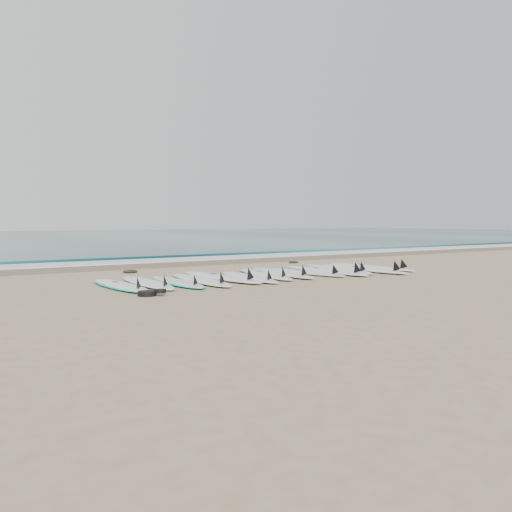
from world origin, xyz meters
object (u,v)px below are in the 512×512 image
surfboard_6 (265,274)px  leash_coil (150,293)px  surfboard_0 (120,285)px  surfboard_12 (372,267)px

surfboard_6 → leash_coil: size_ratio=5.87×
surfboard_0 → surfboard_12: surfboard_12 is taller
surfboard_0 → surfboard_6: 3.40m
surfboard_6 → surfboard_12: 3.37m
surfboard_12 → surfboard_6: bearing=171.4°
leash_coil → surfboard_0: bearing=94.8°
surfboard_12 → leash_coil: size_ratio=6.11×
surfboard_6 → surfboard_12: surfboard_12 is taller
surfboard_12 → surfboard_0: bearing=172.5°
surfboard_0 → surfboard_6: surfboard_6 is taller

